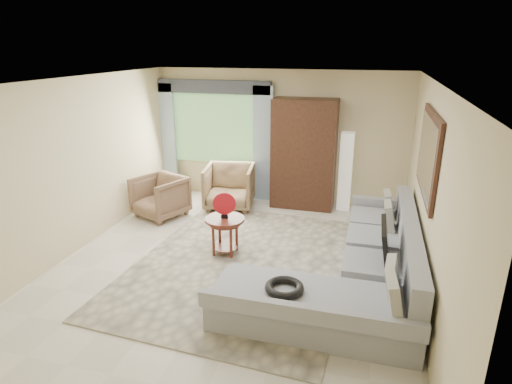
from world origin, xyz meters
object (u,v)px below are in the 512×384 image
(sectional_sofa, at_px, (361,272))
(potted_plant, at_px, (180,182))
(armchair_right, at_px, (229,187))
(tv_screen, at_px, (386,242))
(floor_lamp, at_px, (346,172))
(armoire, at_px, (304,154))
(armchair_left, at_px, (160,197))
(coffee_table, at_px, (225,235))

(sectional_sofa, height_order, potted_plant, sectional_sofa)
(armchair_right, bearing_deg, tv_screen, -49.31)
(tv_screen, height_order, floor_lamp, floor_lamp)
(potted_plant, height_order, armoire, armoire)
(potted_plant, bearing_deg, armchair_left, -82.22)
(armoire, distance_m, floor_lamp, 0.86)
(floor_lamp, bearing_deg, armchair_left, -158.36)
(potted_plant, distance_m, armoire, 2.74)
(tv_screen, height_order, potted_plant, tv_screen)
(potted_plant, xyz_separation_m, floor_lamp, (3.42, 0.05, 0.49))
(armchair_left, bearing_deg, armchair_right, 57.95)
(tv_screen, bearing_deg, coffee_table, 167.59)
(armchair_right, bearing_deg, armoire, 9.52)
(tv_screen, xyz_separation_m, potted_plant, (-4.12, 2.88, -0.46))
(sectional_sofa, distance_m, floor_lamp, 3.03)
(armchair_right, bearing_deg, potted_plant, 150.00)
(sectional_sofa, height_order, armoire, armoire)
(tv_screen, relative_size, coffee_table, 1.25)
(sectional_sofa, relative_size, armoire, 1.65)
(sectional_sofa, height_order, armchair_left, sectional_sofa)
(armchair_right, distance_m, armoire, 1.57)
(armchair_right, bearing_deg, floor_lamp, 4.33)
(coffee_table, relative_size, armoire, 0.28)
(sectional_sofa, xyz_separation_m, potted_plant, (-3.85, 2.91, -0.02))
(sectional_sofa, distance_m, tv_screen, 0.51)
(coffee_table, bearing_deg, sectional_sofa, -14.83)
(coffee_table, bearing_deg, potted_plant, 127.69)
(armchair_left, height_order, potted_plant, armchair_left)
(sectional_sofa, bearing_deg, armoire, 113.06)
(sectional_sofa, xyz_separation_m, armchair_left, (-3.68, 1.67, 0.10))
(armchair_left, relative_size, potted_plant, 1.61)
(sectional_sofa, bearing_deg, armchair_right, 136.83)
(tv_screen, height_order, armchair_right, tv_screen)
(tv_screen, bearing_deg, floor_lamp, 103.46)
(tv_screen, relative_size, armchair_left, 0.88)
(sectional_sofa, distance_m, potted_plant, 4.83)
(sectional_sofa, distance_m, armoire, 3.24)
(armoire, bearing_deg, sectional_sofa, -66.94)
(armoire, bearing_deg, tv_screen, -62.37)
(coffee_table, height_order, armchair_right, armchair_right)
(armchair_left, height_order, armoire, armoire)
(sectional_sofa, bearing_deg, tv_screen, 6.83)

